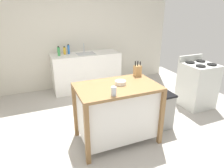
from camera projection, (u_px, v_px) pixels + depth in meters
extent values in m
plane|color=#ADA8A0|center=(115.00, 137.00, 3.21)|extent=(6.11, 6.11, 0.00)
cube|color=beige|center=(75.00, 35.00, 4.90)|extent=(5.11, 0.10, 2.60)
cube|color=olive|center=(117.00, 87.00, 2.85)|extent=(1.19, 0.74, 0.04)
cube|color=white|center=(117.00, 112.00, 3.01)|extent=(1.09, 0.64, 0.78)
cube|color=olive|center=(87.00, 136.00, 2.53)|extent=(0.06, 0.06, 0.88)
cube|color=olive|center=(161.00, 118.00, 2.93)|extent=(0.06, 0.06, 0.88)
cube|color=olive|center=(75.00, 111.00, 3.11)|extent=(0.06, 0.06, 0.88)
cube|color=olive|center=(138.00, 99.00, 3.52)|extent=(0.06, 0.06, 0.88)
cube|color=tan|center=(137.00, 71.00, 3.22)|extent=(0.11, 0.09, 0.17)
cylinder|color=black|center=(135.00, 64.00, 3.16)|extent=(0.02, 0.02, 0.08)
cylinder|color=black|center=(138.00, 63.00, 3.17)|extent=(0.02, 0.02, 0.08)
cylinder|color=black|center=(140.00, 63.00, 3.19)|extent=(0.02, 0.02, 0.06)
cylinder|color=silver|center=(120.00, 83.00, 2.88)|extent=(0.16, 0.16, 0.06)
cylinder|color=gray|center=(121.00, 81.00, 2.87)|extent=(0.13, 0.13, 0.01)
cylinder|color=silver|center=(114.00, 91.00, 2.51)|extent=(0.07, 0.07, 0.12)
cube|color=gray|center=(162.00, 112.00, 3.38)|extent=(0.34, 0.26, 0.60)
cube|color=black|center=(164.00, 95.00, 3.26)|extent=(0.36, 0.28, 0.03)
cube|color=white|center=(87.00, 71.00, 4.96)|extent=(1.64, 0.60, 0.91)
cube|color=silver|center=(86.00, 54.00, 4.78)|extent=(0.44, 0.36, 0.03)
cylinder|color=#B7BCC1|center=(84.00, 48.00, 4.88)|extent=(0.02, 0.02, 0.22)
cylinder|color=blue|center=(69.00, 50.00, 4.72)|extent=(0.05, 0.05, 0.21)
cylinder|color=black|center=(68.00, 45.00, 4.67)|extent=(0.03, 0.03, 0.02)
cylinder|color=green|center=(59.00, 51.00, 4.55)|extent=(0.06, 0.06, 0.20)
cylinder|color=black|center=(58.00, 47.00, 4.51)|extent=(0.04, 0.04, 0.02)
cylinder|color=yellow|center=(65.00, 51.00, 4.68)|extent=(0.06, 0.06, 0.17)
cylinder|color=black|center=(64.00, 47.00, 4.65)|extent=(0.04, 0.04, 0.02)
cube|color=silver|center=(197.00, 85.00, 4.10)|extent=(0.60, 0.60, 0.91)
cube|color=silver|center=(191.00, 58.00, 4.15)|extent=(0.60, 0.04, 0.12)
cylinder|color=black|center=(201.00, 66.00, 3.76)|extent=(0.18, 0.18, 0.02)
cylinder|color=black|center=(212.00, 64.00, 3.86)|extent=(0.18, 0.18, 0.02)
cylinder|color=black|center=(190.00, 62.00, 4.00)|extent=(0.18, 0.18, 0.02)
cylinder|color=black|center=(201.00, 61.00, 4.10)|extent=(0.18, 0.18, 0.02)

